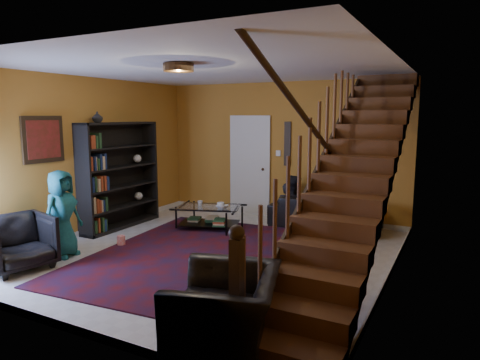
{
  "coord_description": "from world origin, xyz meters",
  "views": [
    {
      "loc": [
        3.33,
        -5.47,
        2.13
      ],
      "look_at": [
        0.27,
        0.4,
        1.12
      ],
      "focal_mm": 32.0,
      "sensor_mm": 36.0,
      "label": 1
    }
  ],
  "objects_px": {
    "armchair_right": "(225,310)",
    "bookshelf": "(120,177)",
    "sofa": "(325,213)",
    "armchair_left": "(19,242)",
    "coffee_table": "(209,216)"
  },
  "relations": [
    {
      "from": "sofa",
      "to": "armchair_right",
      "type": "bearing_deg",
      "value": 96.17
    },
    {
      "from": "sofa",
      "to": "armchair_left",
      "type": "xyz_separation_m",
      "value": [
        -3.14,
        -4.1,
        0.08
      ]
    },
    {
      "from": "coffee_table",
      "to": "armchair_right",
      "type": "bearing_deg",
      "value": -56.34
    },
    {
      "from": "sofa",
      "to": "armchair_left",
      "type": "relative_size",
      "value": 2.46
    },
    {
      "from": "armchair_right",
      "to": "bookshelf",
      "type": "bearing_deg",
      "value": -143.51
    },
    {
      "from": "armchair_right",
      "to": "coffee_table",
      "type": "distance_m",
      "value": 4.18
    },
    {
      "from": "bookshelf",
      "to": "coffee_table",
      "type": "distance_m",
      "value": 1.85
    },
    {
      "from": "bookshelf",
      "to": "coffee_table",
      "type": "height_order",
      "value": "bookshelf"
    },
    {
      "from": "bookshelf",
      "to": "coffee_table",
      "type": "relative_size",
      "value": 1.54
    },
    {
      "from": "bookshelf",
      "to": "sofa",
      "type": "relative_size",
      "value": 0.98
    },
    {
      "from": "coffee_table",
      "to": "sofa",
      "type": "bearing_deg",
      "value": 29.31
    },
    {
      "from": "armchair_left",
      "to": "coffee_table",
      "type": "bearing_deg",
      "value": -7.57
    },
    {
      "from": "coffee_table",
      "to": "bookshelf",
      "type": "bearing_deg",
      "value": -158.39
    },
    {
      "from": "sofa",
      "to": "coffee_table",
      "type": "bearing_deg",
      "value": 30.34
    },
    {
      "from": "bookshelf",
      "to": "armchair_right",
      "type": "xyz_separation_m",
      "value": [
        3.9,
        -2.85,
        -0.61
      ]
    }
  ]
}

